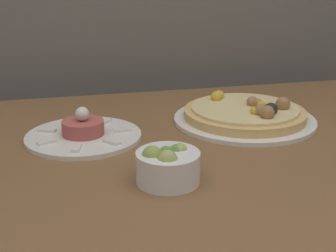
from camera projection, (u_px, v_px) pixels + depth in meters
name	position (u px, v px, depth m)	size (l,w,h in m)	color
dining_table	(185.00, 183.00, 1.01)	(1.40, 0.88, 0.75)	brown
pizza_plate	(245.00, 114.00, 1.12)	(0.34, 0.34, 0.06)	white
tartare_plate	(83.00, 133.00, 1.01)	(0.25, 0.25, 0.07)	white
small_bowl	(168.00, 165.00, 0.80)	(0.11, 0.11, 0.07)	white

